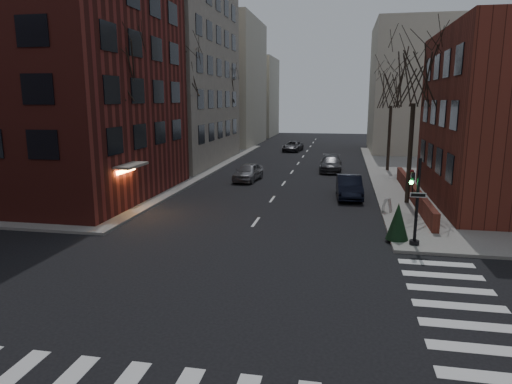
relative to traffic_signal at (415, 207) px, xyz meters
The scene contains 22 objects.
ground 12.15m from the traffic_signal, 131.43° to the right, with size 160.00×160.00×0.00m, color black.
sidewalk_far_left 42.53m from the traffic_signal, 150.37° to the left, with size 44.00×44.00×0.15m, color gray.
building_left_brick 25.61m from the traffic_signal, 162.24° to the left, with size 15.00×15.00×18.00m, color maroon.
building_left_tan 37.33m from the traffic_signal, 134.92° to the left, with size 18.00×18.00×28.00m, color gray.
low_wall_right 10.18m from the traffic_signal, 82.24° to the left, with size 0.35×16.00×1.00m, color maroon.
building_distant_la 51.89m from the traffic_signal, 116.50° to the left, with size 14.00×16.00×18.00m, color #B5AD99.
building_distant_ra 42.05m from the traffic_signal, 80.23° to the left, with size 14.00×14.00×16.00m, color #B5AD99.
building_distant_lb 66.59m from the traffic_signal, 108.38° to the left, with size 10.00×12.00×14.00m, color #B5AD99.
traffic_signal is the anchor object (origin of this frame).
tree_left_a 18.66m from the traffic_signal, 163.35° to the left, with size 4.18×4.18×10.26m.
tree_left_b 24.87m from the traffic_signal, 134.54° to the left, with size 4.40×4.40×10.80m.
tree_left_c 35.76m from the traffic_signal, 118.36° to the left, with size 3.96×3.96×9.72m.
tree_right_a 10.92m from the traffic_signal, 84.53° to the left, with size 3.96×3.96×9.72m.
tree_right_b 23.71m from the traffic_signal, 87.85° to the left, with size 3.74×3.74×9.18m.
streetlamp_near 20.86m from the traffic_signal, 141.13° to the left, with size 0.36×0.36×6.28m.
streetlamp_far 36.81m from the traffic_signal, 116.06° to the left, with size 0.36×0.36×6.28m.
parked_sedan 10.87m from the traffic_signal, 105.02° to the left, with size 1.63×4.69×1.54m, color black.
car_lane_silver 19.26m from the traffic_signal, 125.01° to the left, with size 1.74×4.34×1.48m, color gray.
car_lane_gray 22.57m from the traffic_signal, 101.22° to the left, with size 2.03×4.98×1.45m, color #38383C.
car_lane_far 39.68m from the traffic_signal, 104.30° to the left, with size 2.13×4.61×1.28m, color #3F3F44.
sandwich_board 6.30m from the traffic_signal, 95.94° to the left, with size 0.37×0.51×0.82m, color white.
evergreen_shrub 1.29m from the traffic_signal, 132.38° to the left, with size 1.06×1.06×1.77m, color black.
Camera 1 is at (4.62, -12.06, 6.72)m, focal length 32.00 mm.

